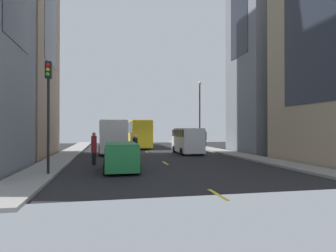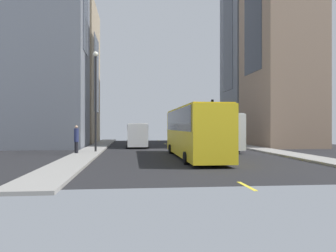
# 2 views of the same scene
# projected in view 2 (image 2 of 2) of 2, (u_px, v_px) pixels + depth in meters

# --- Properties ---
(ground_plane) EXTENTS (42.00, 42.00, 0.00)m
(ground_plane) POSITION_uv_depth(u_px,v_px,m) (176.00, 149.00, 33.90)
(ground_plane) COLOR black
(sidewalk_west) EXTENTS (2.13, 44.00, 0.15)m
(sidewalk_west) POSITION_uv_depth(u_px,v_px,m) (254.00, 148.00, 34.74)
(sidewalk_west) COLOR gray
(sidewalk_west) RESTS_ON ground
(sidewalk_east) EXTENTS (2.13, 44.00, 0.15)m
(sidewalk_east) POSITION_uv_depth(u_px,v_px,m) (94.00, 149.00, 33.07)
(sidewalk_east) COLOR gray
(sidewalk_east) RESTS_ON ground
(lane_stripe_0) EXTENTS (0.16, 2.00, 0.01)m
(lane_stripe_0) POSITION_uv_depth(u_px,v_px,m) (159.00, 140.00, 54.79)
(lane_stripe_0) COLOR yellow
(lane_stripe_0) RESTS_ON ground
(lane_stripe_1) EXTENTS (0.16, 2.00, 0.01)m
(lane_stripe_1) POSITION_uv_depth(u_px,v_px,m) (165.00, 144.00, 44.34)
(lane_stripe_1) COLOR yellow
(lane_stripe_1) RESTS_ON ground
(lane_stripe_2) EXTENTS (0.16, 2.00, 0.01)m
(lane_stripe_2) POSITION_uv_depth(u_px,v_px,m) (176.00, 149.00, 33.90)
(lane_stripe_2) COLOR yellow
(lane_stripe_2) RESTS_ON ground
(lane_stripe_3) EXTENTS (0.16, 2.00, 0.01)m
(lane_stripe_3) POSITION_uv_depth(u_px,v_px,m) (196.00, 159.00, 23.46)
(lane_stripe_3) COLOR yellow
(lane_stripe_3) RESTS_ON ground
(lane_stripe_4) EXTENTS (0.16, 2.00, 0.01)m
(lane_stripe_4) POSITION_uv_depth(u_px,v_px,m) (247.00, 186.00, 13.02)
(lane_stripe_4) COLOR yellow
(lane_stripe_4) RESTS_ON ground
(building_west_0) EXTENTS (8.54, 8.80, 32.45)m
(building_west_0) POSITION_uv_depth(u_px,v_px,m) (257.00, 29.00, 49.02)
(building_west_0) COLOR slate
(building_west_0) RESTS_ON ground
(building_east_0) EXTENTS (7.81, 11.26, 18.78)m
(building_east_0) POSITION_uv_depth(u_px,v_px,m) (68.00, 74.00, 47.02)
(building_east_0) COLOR tan
(building_east_0) RESTS_ON ground
(city_bus_white) EXTENTS (2.80, 11.63, 3.35)m
(city_bus_white) POSITION_uv_depth(u_px,v_px,m) (214.00, 129.00, 33.43)
(city_bus_white) COLOR silver
(city_bus_white) RESTS_ON ground
(streetcar_yellow) EXTENTS (2.70, 13.14, 3.59)m
(streetcar_yellow) POSITION_uv_depth(u_px,v_px,m) (194.00, 128.00, 24.66)
(streetcar_yellow) COLOR yellow
(streetcar_yellow) RESTS_ON ground
(delivery_van_white) EXTENTS (2.25, 5.30, 2.58)m
(delivery_van_white) POSITION_uv_depth(u_px,v_px,m) (137.00, 133.00, 36.57)
(delivery_van_white) COLOR white
(delivery_van_white) RESTS_ON ground
(car_green_0) EXTENTS (2.04, 4.25, 1.69)m
(car_green_0) POSITION_uv_depth(u_px,v_px,m) (187.00, 135.00, 48.17)
(car_green_0) COLOR #1E7238
(car_green_0) RESTS_ON ground
(pedestrian_waiting_curb) EXTENTS (0.39, 0.39, 2.07)m
(pedestrian_waiting_curb) POSITION_uv_depth(u_px,v_px,m) (183.00, 136.00, 42.82)
(pedestrian_waiting_curb) COLOR gold
(pedestrian_waiting_curb) RESTS_ON ground
(pedestrian_walking_far) EXTENTS (0.38, 0.38, 2.19)m
(pedestrian_walking_far) POSITION_uv_depth(u_px,v_px,m) (76.00, 138.00, 27.14)
(pedestrian_walking_far) COLOR black
(pedestrian_walking_far) RESTS_ON ground
(pedestrian_crossing_mid) EXTENTS (0.38, 0.38, 2.28)m
(pedestrian_crossing_mid) POSITION_uv_depth(u_px,v_px,m) (205.00, 134.00, 44.75)
(pedestrian_crossing_mid) COLOR black
(pedestrian_crossing_mid) RESTS_ON ground
(traffic_light_near_corner) EXTENTS (0.32, 0.44, 5.98)m
(traffic_light_near_corner) POSITION_uv_depth(u_px,v_px,m) (212.00, 112.00, 49.69)
(traffic_light_near_corner) COLOR black
(traffic_light_near_corner) RESTS_ON ground
(streetlamp_near) EXTENTS (0.44, 0.44, 8.45)m
(streetlamp_near) POSITION_uv_depth(u_px,v_px,m) (96.00, 92.00, 29.00)
(streetlamp_near) COLOR black
(streetlamp_near) RESTS_ON ground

